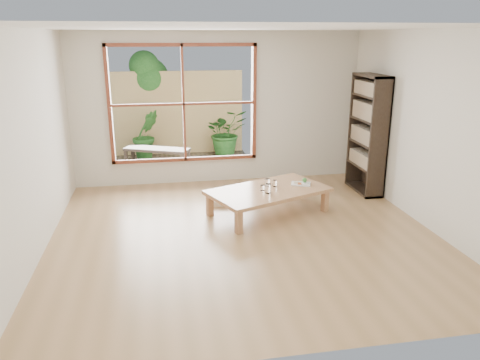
# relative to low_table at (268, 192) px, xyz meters

# --- Properties ---
(ground) EXTENTS (5.00, 5.00, 0.00)m
(ground) POSITION_rel_low_table_xyz_m (-0.49, -0.68, -0.33)
(ground) COLOR #AB8255
(ground) RESTS_ON ground
(low_table) EXTENTS (1.93, 1.53, 0.37)m
(low_table) POSITION_rel_low_table_xyz_m (0.00, 0.00, 0.00)
(low_table) COLOR tan
(low_table) RESTS_ON ground
(floor_cushion) EXTENTS (0.61, 0.61, 0.08)m
(floor_cushion) POSITION_rel_low_table_xyz_m (-0.56, 0.65, -0.29)
(floor_cushion) COLOR white
(floor_cushion) RESTS_ON ground
(bookshelf) EXTENTS (0.31, 0.87, 1.93)m
(bookshelf) POSITION_rel_low_table_xyz_m (1.84, 0.75, 0.64)
(bookshelf) COLOR #31251B
(bookshelf) RESTS_ON ground
(glass_tall) EXTENTS (0.08, 0.08, 0.14)m
(glass_tall) POSITION_rel_low_table_xyz_m (-0.05, -0.18, 0.11)
(glass_tall) COLOR silver
(glass_tall) RESTS_ON low_table
(glass_mid) EXTENTS (0.07, 0.07, 0.09)m
(glass_mid) POSITION_rel_low_table_xyz_m (0.13, 0.12, 0.09)
(glass_mid) COLOR silver
(glass_mid) RESTS_ON low_table
(glass_short) EXTENTS (0.08, 0.08, 0.10)m
(glass_short) POSITION_rel_low_table_xyz_m (0.03, 0.17, 0.10)
(glass_short) COLOR silver
(glass_short) RESTS_ON low_table
(glass_small) EXTENTS (0.06, 0.06, 0.08)m
(glass_small) POSITION_rel_low_table_xyz_m (-0.10, -0.03, 0.08)
(glass_small) COLOR silver
(glass_small) RESTS_ON low_table
(food_tray) EXTENTS (0.34, 0.29, 0.09)m
(food_tray) POSITION_rel_low_table_xyz_m (0.55, 0.14, 0.07)
(food_tray) COLOR white
(food_tray) RESTS_ON low_table
(deck) EXTENTS (2.80, 2.00, 0.05)m
(deck) POSITION_rel_low_table_xyz_m (-1.09, 2.88, -0.33)
(deck) COLOR #332D25
(deck) RESTS_ON ground
(garden_bench) EXTENTS (1.30, 0.86, 0.40)m
(garden_bench) POSITION_rel_low_table_xyz_m (-1.58, 2.69, 0.04)
(garden_bench) COLOR #31251B
(garden_bench) RESTS_ON deck
(bamboo_fence) EXTENTS (2.80, 0.06, 1.80)m
(bamboo_fence) POSITION_rel_low_table_xyz_m (-1.09, 3.88, 0.57)
(bamboo_fence) COLOR tan
(bamboo_fence) RESTS_ON ground
(shrub_right) EXTENTS (1.01, 0.91, 0.98)m
(shrub_right) POSITION_rel_low_table_xyz_m (-0.09, 3.57, 0.19)
(shrub_right) COLOR #2D6224
(shrub_right) RESTS_ON deck
(shrub_left) EXTENTS (0.70, 0.65, 1.03)m
(shrub_left) POSITION_rel_low_table_xyz_m (-1.79, 3.46, 0.22)
(shrub_left) COLOR #2D6224
(shrub_left) RESTS_ON deck
(garden_tree) EXTENTS (1.04, 0.85, 2.22)m
(garden_tree) POSITION_rel_low_table_xyz_m (-1.76, 4.18, 1.30)
(garden_tree) COLOR #4C3D2D
(garden_tree) RESTS_ON ground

